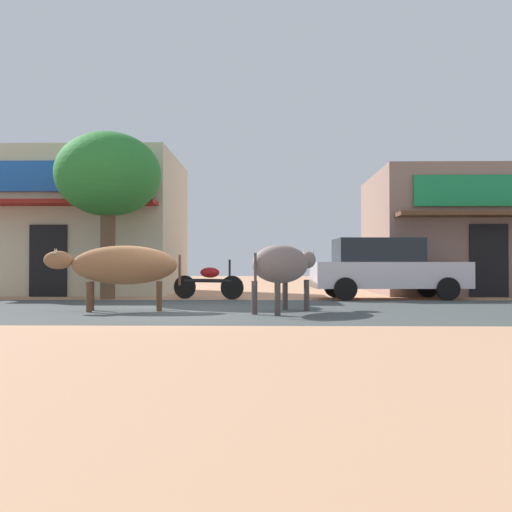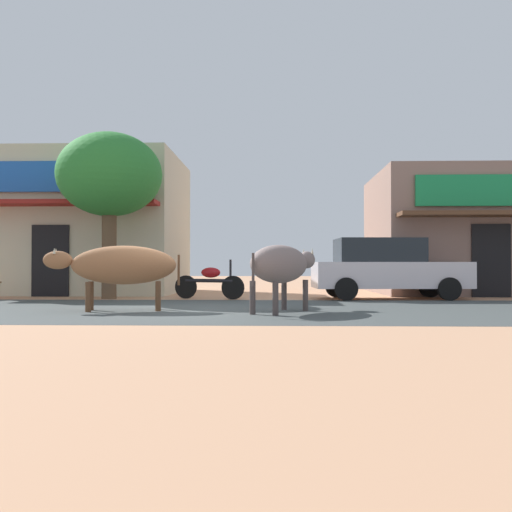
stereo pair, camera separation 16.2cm
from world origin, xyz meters
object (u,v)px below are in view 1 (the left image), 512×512
at_px(roadside_tree, 108,176).
at_px(cow_far_dark, 283,265).
at_px(parked_motorcycle, 209,282).
at_px(cow_near_brown, 122,266).
at_px(parked_hatchback_car, 385,268).

bearing_deg(roadside_tree, cow_far_dark, -44.32).
distance_m(roadside_tree, cow_far_dark, 6.91).
height_order(parked_motorcycle, cow_far_dark, cow_far_dark).
bearing_deg(cow_near_brown, roadside_tree, 108.69).
xyz_separation_m(parked_hatchback_car, parked_motorcycle, (-4.80, -0.21, -0.37)).
bearing_deg(roadside_tree, parked_motorcycle, 1.58).
height_order(parked_hatchback_car, cow_far_dark, parked_hatchback_car).
relative_size(parked_hatchback_car, parked_motorcycle, 2.15).
relative_size(roadside_tree, parked_motorcycle, 2.31).
bearing_deg(roadside_tree, cow_near_brown, -71.31).
distance_m(roadside_tree, parked_motorcycle, 3.97).
height_order(roadside_tree, cow_near_brown, roadside_tree).
bearing_deg(parked_hatchback_car, cow_near_brown, -143.56).
relative_size(parked_hatchback_car, cow_near_brown, 1.59).
relative_size(parked_motorcycle, cow_far_dark, 0.80).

